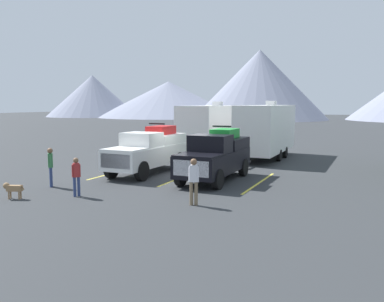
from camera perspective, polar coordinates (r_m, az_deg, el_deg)
name	(u,v)px	position (r m, az deg, el deg)	size (l,w,h in m)	color
ground_plane	(188,175)	(21.19, -0.62, -3.38)	(240.00, 240.00, 0.00)	#2D3033
pickup_truck_a	(149,150)	(21.91, -5.98, 0.14)	(2.06, 5.75, 2.62)	white
pickup_truck_b	(216,155)	(19.77, 3.30, -0.60)	(2.08, 5.35, 2.59)	black
lot_stripe_a	(119,171)	(22.71, -10.05, -2.80)	(0.12, 5.50, 0.01)	gold
lot_stripe_b	(184,177)	(20.79, -1.13, -3.57)	(0.12, 5.50, 0.01)	gold
lot_stripe_c	(259,183)	(19.48, 9.30, -4.35)	(0.12, 5.50, 0.01)	gold
camper_trailer_a	(212,127)	(29.36, 2.79, 3.35)	(2.46, 8.50, 3.81)	white
camper_trailer_b	(267,128)	(27.81, 10.29, 3.11)	(2.40, 8.86, 3.85)	white
person_a	(194,178)	(14.88, 0.23, -3.83)	(0.37, 0.26, 1.71)	#726047
person_b	(50,165)	(19.18, -19.00, -1.78)	(0.32, 0.32, 1.74)	navy
person_c	(76,174)	(16.92, -15.73, -3.11)	(0.28, 0.29, 1.56)	navy
dog	(12,188)	(17.41, -23.66, -4.72)	(0.82, 0.43, 0.64)	olive
mountain_ridge	(374,89)	(97.59, 23.93, 7.88)	(149.46, 43.40, 15.66)	gray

